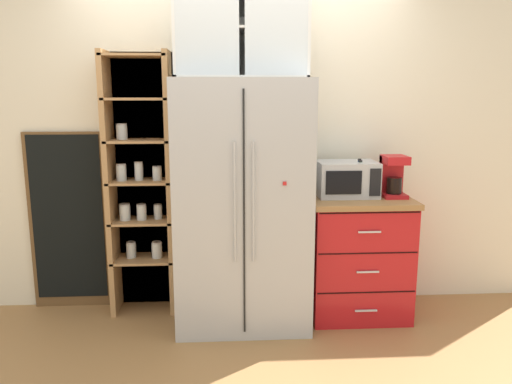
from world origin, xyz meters
TOP-DOWN VIEW (x-y plane):
  - ground_plane at (0.00, 0.00)m, footprint 10.79×10.79m
  - wall_back_cream at (0.00, 0.40)m, footprint 5.08×0.10m
  - refrigerator at (0.00, -0.00)m, footprint 0.94×0.73m
  - pantry_shelf_column at (-0.76, 0.27)m, footprint 0.53×0.32m
  - counter_cabinet at (0.87, 0.06)m, footprint 0.76×0.61m
  - microwave at (0.79, 0.11)m, footprint 0.44×0.33m
  - coffee_maker at (1.12, 0.07)m, footprint 0.17×0.20m
  - mug_red at (0.88, 0.01)m, footprint 0.12×0.09m
  - mug_cream at (0.88, 0.01)m, footprint 0.12×0.09m
  - bottle_cobalt at (0.87, 0.10)m, footprint 0.06×0.06m
  - bottle_green at (0.87, 0.07)m, footprint 0.07×0.07m
  - upper_cabinet at (0.00, 0.05)m, footprint 0.91×0.32m
  - chalkboard_menu at (-1.34, 0.33)m, footprint 0.60×0.04m

SIDE VIEW (x-z plane):
  - ground_plane at x=0.00m, z-range 0.00..0.00m
  - counter_cabinet at x=0.87m, z-range 0.00..0.92m
  - chalkboard_menu at x=-1.34m, z-range 0.00..1.39m
  - refrigerator at x=0.00m, z-range 0.00..1.77m
  - mug_cream at x=0.88m, z-range 0.92..1.00m
  - mug_red at x=0.88m, z-range 0.92..1.01m
  - pantry_shelf_column at x=-0.76m, z-range 0.02..1.99m
  - bottle_green at x=0.87m, z-range 0.90..1.17m
  - bottle_cobalt at x=0.87m, z-range 0.90..1.18m
  - microwave at x=0.79m, z-range 0.91..1.17m
  - coffee_maker at x=1.12m, z-range 0.92..1.23m
  - wall_back_cream at x=0.00m, z-range 0.00..2.55m
  - upper_cabinet at x=0.00m, z-range 1.77..2.43m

